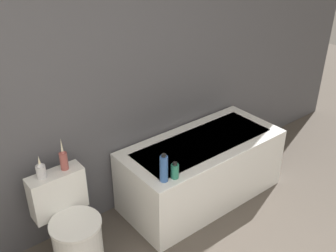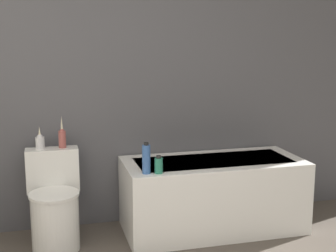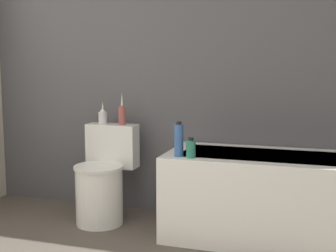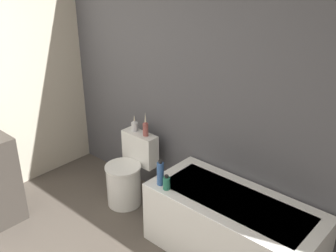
{
  "view_description": "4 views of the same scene",
  "coord_description": "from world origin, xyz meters",
  "px_view_note": "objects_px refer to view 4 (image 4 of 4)",
  "views": [
    {
      "loc": [
        -1.14,
        -0.01,
        2.29
      ],
      "look_at": [
        0.31,
        1.83,
        1.0
      ],
      "focal_mm": 42.0,
      "sensor_mm": 36.0,
      "label": 1
    },
    {
      "loc": [
        -0.41,
        -1.34,
        1.53
      ],
      "look_at": [
        0.41,
        1.78,
        0.92
      ],
      "focal_mm": 50.0,
      "sensor_mm": 36.0,
      "label": 2
    },
    {
      "loc": [
        1.1,
        -1.03,
        1.19
      ],
      "look_at": [
        0.21,
        1.76,
        0.78
      ],
      "focal_mm": 50.0,
      "sensor_mm": 36.0,
      "label": 3
    },
    {
      "loc": [
        2.19,
        -0.25,
        2.4
      ],
      "look_at": [
        0.25,
        1.93,
        1.07
      ],
      "focal_mm": 42.0,
      "sensor_mm": 36.0,
      "label": 4
    }
  ],
  "objects_px": {
    "bathtub": "(232,228)",
    "shampoo_bottle_short": "(167,183)",
    "toilet": "(128,175)",
    "shampoo_bottle_tall": "(160,173)",
    "vase_silver": "(146,128)",
    "vase_gold": "(135,125)"
  },
  "relations": [
    {
      "from": "shampoo_bottle_tall",
      "to": "vase_silver",
      "type": "bearing_deg",
      "value": 144.89
    },
    {
      "from": "toilet",
      "to": "shampoo_bottle_short",
      "type": "bearing_deg",
      "value": -17.73
    },
    {
      "from": "bathtub",
      "to": "shampoo_bottle_short",
      "type": "xyz_separation_m",
      "value": [
        -0.51,
        -0.25,
        0.34
      ]
    },
    {
      "from": "toilet",
      "to": "shampoo_bottle_short",
      "type": "height_order",
      "value": "same"
    },
    {
      "from": "toilet",
      "to": "shampoo_bottle_tall",
      "type": "xyz_separation_m",
      "value": [
        0.65,
        -0.22,
        0.38
      ]
    },
    {
      "from": "toilet",
      "to": "vase_gold",
      "type": "bearing_deg",
      "value": 113.41
    },
    {
      "from": "shampoo_bottle_short",
      "to": "toilet",
      "type": "bearing_deg",
      "value": 162.27
    },
    {
      "from": "vase_gold",
      "to": "shampoo_bottle_short",
      "type": "xyz_separation_m",
      "value": [
        0.82,
        -0.42,
        -0.13
      ]
    },
    {
      "from": "toilet",
      "to": "shampoo_bottle_tall",
      "type": "distance_m",
      "value": 0.78
    },
    {
      "from": "bathtub",
      "to": "vase_gold",
      "type": "bearing_deg",
      "value": 172.3
    },
    {
      "from": "vase_silver",
      "to": "bathtub",
      "type": "bearing_deg",
      "value": -8.42
    },
    {
      "from": "vase_silver",
      "to": "shampoo_bottle_short",
      "type": "height_order",
      "value": "vase_silver"
    },
    {
      "from": "vase_gold",
      "to": "shampoo_bottle_short",
      "type": "height_order",
      "value": "vase_gold"
    },
    {
      "from": "shampoo_bottle_tall",
      "to": "bathtub",
      "type": "bearing_deg",
      "value": 20.92
    },
    {
      "from": "toilet",
      "to": "vase_silver",
      "type": "xyz_separation_m",
      "value": [
        0.08,
        0.18,
        0.48
      ]
    },
    {
      "from": "vase_silver",
      "to": "shampoo_bottle_short",
      "type": "distance_m",
      "value": 0.79
    },
    {
      "from": "shampoo_bottle_tall",
      "to": "shampoo_bottle_short",
      "type": "relative_size",
      "value": 1.73
    },
    {
      "from": "bathtub",
      "to": "vase_silver",
      "type": "xyz_separation_m",
      "value": [
        -1.16,
        0.17,
        0.5
      ]
    },
    {
      "from": "toilet",
      "to": "vase_silver",
      "type": "relative_size",
      "value": 2.85
    },
    {
      "from": "shampoo_bottle_tall",
      "to": "vase_gold",
      "type": "bearing_deg",
      "value": 150.97
    },
    {
      "from": "bathtub",
      "to": "vase_silver",
      "type": "distance_m",
      "value": 1.27
    },
    {
      "from": "bathtub",
      "to": "shampoo_bottle_short",
      "type": "relative_size",
      "value": 10.83
    }
  ]
}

